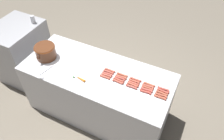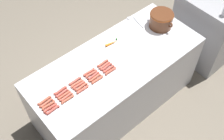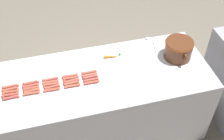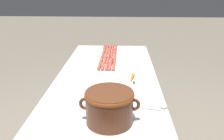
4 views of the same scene
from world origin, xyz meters
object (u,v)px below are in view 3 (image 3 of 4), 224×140
object	(u,v)px
hot_dog_1	(31,83)
hot_dog_10	(10,92)
hot_dog_21	(31,93)
serving_spoon	(150,41)
hot_dog_8	(71,78)
hot_dog_24	(92,82)
hot_dog_20	(11,98)
hot_dog_3	(70,76)
carrot	(113,56)
hot_dog_18	(71,83)
hot_dog_17	(52,87)
hot_dog_9	(89,75)
hot_dog_6	(30,86)
hot_dog_7	(51,82)
hot_dog_19	(91,80)
hot_dog_0	(10,86)
hot_dog_5	(10,89)
hot_dog_15	(10,95)
hot_dog_12	(51,84)
hot_dog_14	(90,77)
hot_dog_11	(31,88)
hot_dog_16	(32,91)
hot_dog_4	(89,72)
hot_dog_23	(72,86)
hot_dog_2	(50,79)
hot_dog_22	(52,90)
bean_pot	(179,48)
hot_dog_13	(71,81)

from	to	relation	value
hot_dog_1	hot_dog_10	world-z (taller)	same
hot_dog_21	serving_spoon	world-z (taller)	hot_dog_21
hot_dog_8	hot_dog_24	xyz separation A→B (m)	(0.10, 0.18, 0.00)
hot_dog_20	serving_spoon	size ratio (longest dim) A/B	0.58
hot_dog_3	carrot	distance (m)	0.50
hot_dog_18	hot_dog_17	bearing A→B (deg)	-89.62
hot_dog_1	hot_dog_21	xyz separation A→B (m)	(0.13, -0.00, 0.00)
hot_dog_9	hot_dog_3	bearing A→B (deg)	-100.83
hot_dog_6	carrot	distance (m)	0.87
hot_dog_7	hot_dog_19	size ratio (longest dim) A/B	1.00
hot_dog_0	hot_dog_5	bearing A→B (deg)	-5.40
hot_dog_17	hot_dog_24	size ratio (longest dim) A/B	1.00
hot_dog_7	hot_dog_15	world-z (taller)	same
hot_dog_1	hot_dog_12	bearing A→B (deg)	70.39
hot_dog_12	hot_dog_19	bearing A→B (deg)	84.20
hot_dog_10	hot_dog_12	xyz separation A→B (m)	(-0.00, 0.37, 0.00)
hot_dog_6	hot_dog_14	xyz separation A→B (m)	(0.03, 0.56, 0.00)
hot_dog_15	hot_dog_20	xyz separation A→B (m)	(0.03, 0.01, 0.00)
hot_dog_7	hot_dog_11	bearing A→B (deg)	-79.25
hot_dog_5	hot_dog_12	xyz separation A→B (m)	(0.03, 0.37, 0.00)
hot_dog_6	hot_dog_18	distance (m)	0.38
hot_dog_21	hot_dog_16	bearing A→B (deg)	171.97
hot_dog_12	hot_dog_16	size ratio (longest dim) A/B	1.00
hot_dog_0	hot_dog_11	world-z (taller)	same
hot_dog_4	hot_dog_19	bearing A→B (deg)	-1.36
hot_dog_20	hot_dog_23	xyz separation A→B (m)	(-0.00, 0.56, 0.00)
hot_dog_0	hot_dog_18	xyz separation A→B (m)	(0.10, 0.55, 0.00)
hot_dog_9	hot_dog_24	size ratio (longest dim) A/B	1.00
hot_dog_2	hot_dog_11	xyz separation A→B (m)	(0.07, -0.18, 0.00)
hot_dog_22	hot_dog_10	bearing A→B (deg)	-100.43
hot_dog_8	hot_dog_16	size ratio (longest dim) A/B	1.00
bean_pot	carrot	xyz separation A→B (m)	(-0.15, -0.65, -0.10)
hot_dog_4	hot_dog_8	distance (m)	0.19
hot_dog_6	hot_dog_17	xyz separation A→B (m)	(0.06, 0.19, 0.00)
hot_dog_0	hot_dog_18	world-z (taller)	same
hot_dog_17	hot_dog_12	bearing A→B (deg)	-172.97
hot_dog_18	bean_pot	bearing A→B (deg)	95.69
hot_dog_14	hot_dog_1	bearing A→B (deg)	-96.69
hot_dog_0	hot_dog_5	size ratio (longest dim) A/B	1.00
hot_dog_21	hot_dog_12	bearing A→B (deg)	109.81
hot_dog_1	hot_dog_13	bearing A→B (deg)	79.55
hot_dog_2	hot_dog_5	size ratio (longest dim) A/B	1.00
hot_dog_4	hot_dog_21	xyz separation A→B (m)	(0.13, -0.56, 0.00)
hot_dog_9	hot_dog_15	bearing A→B (deg)	-84.73
hot_dog_23	hot_dog_24	size ratio (longest dim) A/B	1.00
hot_dog_11	serving_spoon	size ratio (longest dim) A/B	0.58
hot_dog_15	serving_spoon	distance (m)	1.55
hot_dog_13	hot_dog_16	world-z (taller)	same
hot_dog_3	hot_dog_16	bearing A→B (deg)	-74.62
hot_dog_2	hot_dog_22	bearing A→B (deg)	-0.85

